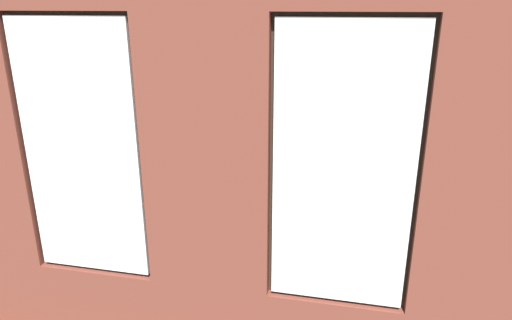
{
  "coord_description": "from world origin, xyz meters",
  "views": [
    {
      "loc": [
        -0.99,
        5.45,
        2.79
      ],
      "look_at": [
        0.11,
        0.4,
        1.01
      ],
      "focal_mm": 32.0,
      "sensor_mm": 36.0,
      "label": 1
    }
  ],
  "objects_px": {
    "candle_jar": "(234,179)",
    "media_console": "(63,200)",
    "papasan_chair": "(259,155)",
    "remote_gray": "(250,190)",
    "potted_plant_beside_window_right": "(5,213)",
    "potted_plant_corner_near_left": "(453,142)",
    "potted_plant_by_left_couch": "(424,187)",
    "couch_by_window": "(201,277)",
    "tv_flatscreen": "(56,157)",
    "cup_ceramic": "(211,185)",
    "remote_black": "(244,186)",
    "potted_plant_foreground_right": "(156,131)",
    "couch_left": "(480,247)",
    "remote_silver": "(275,184)",
    "coffee_table": "(244,190)"
  },
  "relations": [
    {
      "from": "couch_by_window",
      "to": "coffee_table",
      "type": "height_order",
      "value": "couch_by_window"
    },
    {
      "from": "potted_plant_foreground_right",
      "to": "potted_plant_beside_window_right",
      "type": "height_order",
      "value": "potted_plant_beside_window_right"
    },
    {
      "from": "media_console",
      "to": "potted_plant_beside_window_right",
      "type": "relative_size",
      "value": 0.82
    },
    {
      "from": "couch_by_window",
      "to": "cup_ceramic",
      "type": "relative_size",
      "value": 21.26
    },
    {
      "from": "candle_jar",
      "to": "media_console",
      "type": "height_order",
      "value": "media_console"
    },
    {
      "from": "tv_flatscreen",
      "to": "candle_jar",
      "type": "bearing_deg",
      "value": -162.52
    },
    {
      "from": "remote_black",
      "to": "potted_plant_foreground_right",
      "type": "xyz_separation_m",
      "value": [
        2.08,
        -1.82,
        0.16
      ]
    },
    {
      "from": "media_console",
      "to": "tv_flatscreen",
      "type": "relative_size",
      "value": 1.2
    },
    {
      "from": "couch_left",
      "to": "candle_jar",
      "type": "relative_size",
      "value": 18.86
    },
    {
      "from": "potted_plant_by_left_couch",
      "to": "remote_black",
      "type": "bearing_deg",
      "value": 14.43
    },
    {
      "from": "potted_plant_beside_window_right",
      "to": "candle_jar",
      "type": "bearing_deg",
      "value": -127.48
    },
    {
      "from": "remote_silver",
      "to": "remote_gray",
      "type": "relative_size",
      "value": 1.0
    },
    {
      "from": "media_console",
      "to": "potted_plant_by_left_couch",
      "type": "distance_m",
      "value": 4.93
    },
    {
      "from": "remote_gray",
      "to": "remote_black",
      "type": "bearing_deg",
      "value": 17.22
    },
    {
      "from": "couch_by_window",
      "to": "remote_silver",
      "type": "relative_size",
      "value": 10.38
    },
    {
      "from": "couch_by_window",
      "to": "couch_left",
      "type": "xyz_separation_m",
      "value": [
        -2.73,
        -1.19,
        -0.0
      ]
    },
    {
      "from": "remote_black",
      "to": "potted_plant_foreground_right",
      "type": "height_order",
      "value": "potted_plant_foreground_right"
    },
    {
      "from": "potted_plant_foreground_right",
      "to": "cup_ceramic",
      "type": "bearing_deg",
      "value": 130.23
    },
    {
      "from": "candle_jar",
      "to": "media_console",
      "type": "distance_m",
      "value": 2.32
    },
    {
      "from": "tv_flatscreen",
      "to": "potted_plant_corner_near_left",
      "type": "bearing_deg",
      "value": -155.24
    },
    {
      "from": "candle_jar",
      "to": "potted_plant_beside_window_right",
      "type": "xyz_separation_m",
      "value": [
        1.71,
        2.23,
        0.35
      ]
    },
    {
      "from": "tv_flatscreen",
      "to": "potted_plant_corner_near_left",
      "type": "distance_m",
      "value": 5.87
    },
    {
      "from": "couch_left",
      "to": "potted_plant_beside_window_right",
      "type": "xyz_separation_m",
      "value": [
        4.68,
        1.3,
        0.53
      ]
    },
    {
      "from": "potted_plant_foreground_right",
      "to": "potted_plant_by_left_couch",
      "type": "relative_size",
      "value": 1.56
    },
    {
      "from": "tv_flatscreen",
      "to": "papasan_chair",
      "type": "xyz_separation_m",
      "value": [
        -2.27,
        -2.04,
        -0.46
      ]
    },
    {
      "from": "cup_ceramic",
      "to": "couch_left",
      "type": "bearing_deg",
      "value": 168.01
    },
    {
      "from": "potted_plant_beside_window_right",
      "to": "potted_plant_corner_near_left",
      "type": "relative_size",
      "value": 1.21
    },
    {
      "from": "coffee_table",
      "to": "media_console",
      "type": "xyz_separation_m",
      "value": [
        2.38,
        0.59,
        -0.12
      ]
    },
    {
      "from": "media_console",
      "to": "papasan_chair",
      "type": "relative_size",
      "value": 1.08
    },
    {
      "from": "cup_ceramic",
      "to": "potted_plant_beside_window_right",
      "type": "xyz_separation_m",
      "value": [
        1.46,
        1.98,
        0.36
      ]
    },
    {
      "from": "couch_by_window",
      "to": "potted_plant_beside_window_right",
      "type": "distance_m",
      "value": 2.02
    },
    {
      "from": "remote_silver",
      "to": "potted_plant_foreground_right",
      "type": "bearing_deg",
      "value": -64.58
    },
    {
      "from": "cup_ceramic",
      "to": "candle_jar",
      "type": "bearing_deg",
      "value": -135.76
    },
    {
      "from": "remote_black",
      "to": "remote_gray",
      "type": "distance_m",
      "value": 0.17
    },
    {
      "from": "cup_ceramic",
      "to": "media_console",
      "type": "xyz_separation_m",
      "value": [
        1.95,
        0.45,
        -0.21
      ]
    },
    {
      "from": "coffee_table",
      "to": "cup_ceramic",
      "type": "relative_size",
      "value": 17.24
    },
    {
      "from": "couch_by_window",
      "to": "potted_plant_corner_near_left",
      "type": "distance_m",
      "value": 4.84
    },
    {
      "from": "couch_left",
      "to": "media_console",
      "type": "distance_m",
      "value": 5.18
    },
    {
      "from": "couch_left",
      "to": "remote_black",
      "type": "height_order",
      "value": "couch_left"
    },
    {
      "from": "couch_by_window",
      "to": "potted_plant_corner_near_left",
      "type": "xyz_separation_m",
      "value": [
        -2.88,
        -3.88,
        0.39
      ]
    },
    {
      "from": "candle_jar",
      "to": "tv_flatscreen",
      "type": "relative_size",
      "value": 0.11
    },
    {
      "from": "remote_gray",
      "to": "potted_plant_beside_window_right",
      "type": "distance_m",
      "value": 2.84
    },
    {
      "from": "couch_left",
      "to": "tv_flatscreen",
      "type": "xyz_separation_m",
      "value": [
        5.18,
        -0.23,
        0.57
      ]
    },
    {
      "from": "remote_black",
      "to": "remote_gray",
      "type": "xyz_separation_m",
      "value": [
        -0.11,
        0.13,
        0.0
      ]
    },
    {
      "from": "remote_silver",
      "to": "potted_plant_beside_window_right",
      "type": "height_order",
      "value": "potted_plant_beside_window_right"
    },
    {
      "from": "media_console",
      "to": "papasan_chair",
      "type": "xyz_separation_m",
      "value": [
        -2.27,
        -2.04,
        0.15
      ]
    },
    {
      "from": "remote_silver",
      "to": "potted_plant_corner_near_left",
      "type": "distance_m",
      "value": 3.08
    },
    {
      "from": "papasan_chair",
      "to": "potted_plant_foreground_right",
      "type": "xyz_separation_m",
      "value": [
        1.97,
        -0.37,
        0.2
      ]
    },
    {
      "from": "media_console",
      "to": "papasan_chair",
      "type": "height_order",
      "value": "papasan_chair"
    },
    {
      "from": "potted_plant_corner_near_left",
      "to": "potted_plant_by_left_couch",
      "type": "bearing_deg",
      "value": 66.37
    }
  ]
}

